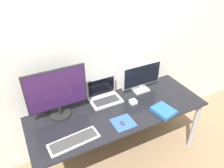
% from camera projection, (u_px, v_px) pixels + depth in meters
% --- Properties ---
extents(wall_back, '(7.00, 0.05, 2.50)m').
position_uv_depth(wall_back, '(101.00, 48.00, 2.31)').
color(wall_back, silver).
rests_on(wall_back, ground_plane).
extents(desk, '(1.89, 0.70, 0.70)m').
position_uv_depth(desk, '(118.00, 117.00, 2.36)').
color(desk, black).
rests_on(desk, ground_plane).
extents(monitor_left, '(0.59, 0.21, 0.53)m').
position_uv_depth(monitor_left, '(57.00, 93.00, 2.09)').
color(monitor_left, black).
rests_on(monitor_left, desk).
extents(monitor_right, '(0.49, 0.13, 0.35)m').
position_uv_depth(monitor_right, '(142.00, 77.00, 2.51)').
color(monitor_right, silver).
rests_on(monitor_right, desk).
extents(laptop, '(0.34, 0.24, 0.24)m').
position_uv_depth(laptop, '(104.00, 95.00, 2.44)').
color(laptop, '#ADADB2').
rests_on(laptop, desk).
extents(keyboard, '(0.47, 0.19, 0.02)m').
position_uv_depth(keyboard, '(74.00, 141.00, 1.94)').
color(keyboard, silver).
rests_on(keyboard, desk).
extents(mousepad, '(0.21, 0.20, 0.00)m').
position_uv_depth(mousepad, '(123.00, 123.00, 2.14)').
color(mousepad, '#2D519E').
rests_on(mousepad, desk).
extents(mouse, '(0.04, 0.06, 0.03)m').
position_uv_depth(mouse, '(122.00, 123.00, 2.12)').
color(mouse, '#333333').
rests_on(mouse, mousepad).
extents(book, '(0.22, 0.25, 0.04)m').
position_uv_depth(book, '(164.00, 111.00, 2.27)').
color(book, '#235B9E').
rests_on(book, desk).
extents(power_brick, '(0.07, 0.07, 0.04)m').
position_uv_depth(power_brick, '(133.00, 102.00, 2.40)').
color(power_brick, white).
rests_on(power_brick, desk).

